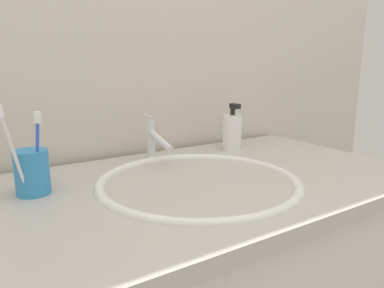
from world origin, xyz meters
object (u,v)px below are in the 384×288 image
(faucet, at_px, (154,139))
(soap_dispenser, at_px, (232,131))
(toothbrush_cup, at_px, (32,172))
(toothbrush_white, at_px, (12,147))
(toothbrush_blue, at_px, (37,148))

(faucet, distance_m, soap_dispenser, 0.29)
(faucet, distance_m, toothbrush_cup, 0.37)
(faucet, xyz_separation_m, soap_dispenser, (0.29, -0.01, -0.00))
(toothbrush_white, relative_size, toothbrush_blue, 1.12)
(toothbrush_cup, height_order, toothbrush_blue, toothbrush_blue)
(toothbrush_cup, relative_size, soap_dispenser, 0.64)
(toothbrush_cup, relative_size, toothbrush_blue, 0.55)
(faucet, distance_m, toothbrush_blue, 0.36)
(soap_dispenser, bearing_deg, faucet, 178.88)
(toothbrush_cup, xyz_separation_m, soap_dispenser, (0.64, 0.10, 0.01))
(soap_dispenser, bearing_deg, toothbrush_cup, -171.42)
(toothbrush_cup, distance_m, toothbrush_white, 0.09)
(faucet, bearing_deg, toothbrush_blue, -160.01)
(faucet, height_order, toothbrush_blue, toothbrush_blue)
(toothbrush_cup, relative_size, toothbrush_white, 0.49)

